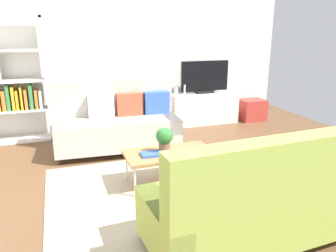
{
  "coord_description": "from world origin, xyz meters",
  "views": [
    {
      "loc": [
        -1.32,
        -3.52,
        1.9
      ],
      "look_at": [
        0.03,
        0.43,
        0.65
      ],
      "focal_mm": 35.14,
      "sensor_mm": 36.0,
      "label": 1
    }
  ],
  "objects_px": {
    "table_book_0": "(151,154)",
    "couch_green": "(254,202)",
    "bottle_0": "(184,90)",
    "couch_beige": "(118,122)",
    "potted_plant": "(164,139)",
    "coffee_table": "(169,154)",
    "bookshelf": "(11,85)",
    "storage_trunk": "(252,110)",
    "tv_console": "(203,108)",
    "vase_0": "(176,90)",
    "tv": "(205,77)"
  },
  "relations": [
    {
      "from": "table_book_0",
      "to": "vase_0",
      "type": "distance_m",
      "value": 2.76
    },
    {
      "from": "couch_green",
      "to": "bookshelf",
      "type": "bearing_deg",
      "value": 117.74
    },
    {
      "from": "couch_green",
      "to": "table_book_0",
      "type": "bearing_deg",
      "value": 108.22
    },
    {
      "from": "tv",
      "to": "bookshelf",
      "type": "xyz_separation_m",
      "value": [
        -3.53,
        0.04,
        0.03
      ]
    },
    {
      "from": "potted_plant",
      "to": "vase_0",
      "type": "xyz_separation_m",
      "value": [
        1.04,
        2.43,
        0.12
      ]
    },
    {
      "from": "couch_beige",
      "to": "couch_green",
      "type": "height_order",
      "value": "same"
    },
    {
      "from": "tv",
      "to": "couch_green",
      "type": "bearing_deg",
      "value": -108.56
    },
    {
      "from": "couch_beige",
      "to": "storage_trunk",
      "type": "height_order",
      "value": "couch_beige"
    },
    {
      "from": "potted_plant",
      "to": "bottle_0",
      "type": "xyz_separation_m",
      "value": [
        1.19,
        2.34,
        0.13
      ]
    },
    {
      "from": "couch_beige",
      "to": "bottle_0",
      "type": "height_order",
      "value": "couch_beige"
    },
    {
      "from": "tv_console",
      "to": "table_book_0",
      "type": "height_order",
      "value": "tv_console"
    },
    {
      "from": "couch_beige",
      "to": "vase_0",
      "type": "bearing_deg",
      "value": -139.75
    },
    {
      "from": "coffee_table",
      "to": "table_book_0",
      "type": "distance_m",
      "value": 0.25
    },
    {
      "from": "couch_green",
      "to": "vase_0",
      "type": "height_order",
      "value": "couch_green"
    },
    {
      "from": "storage_trunk",
      "to": "table_book_0",
      "type": "distance_m",
      "value": 3.72
    },
    {
      "from": "couch_green",
      "to": "potted_plant",
      "type": "xyz_separation_m",
      "value": [
        -0.36,
        1.42,
        0.16
      ]
    },
    {
      "from": "tv_console",
      "to": "potted_plant",
      "type": "bearing_deg",
      "value": -124.32
    },
    {
      "from": "couch_green",
      "to": "storage_trunk",
      "type": "bearing_deg",
      "value": 54.47
    },
    {
      "from": "couch_beige",
      "to": "coffee_table",
      "type": "distance_m",
      "value": 1.47
    },
    {
      "from": "coffee_table",
      "to": "bottle_0",
      "type": "bearing_deg",
      "value": 64.4
    },
    {
      "from": "tv_console",
      "to": "vase_0",
      "type": "relative_size",
      "value": 8.46
    },
    {
      "from": "tv",
      "to": "table_book_0",
      "type": "relative_size",
      "value": 4.17
    },
    {
      "from": "bookshelf",
      "to": "vase_0",
      "type": "distance_m",
      "value": 2.96
    },
    {
      "from": "potted_plant",
      "to": "coffee_table",
      "type": "bearing_deg",
      "value": 0.04
    },
    {
      "from": "tv_console",
      "to": "tv",
      "type": "height_order",
      "value": "tv"
    },
    {
      "from": "table_book_0",
      "to": "bottle_0",
      "type": "bearing_deg",
      "value": 59.96
    },
    {
      "from": "tv_console",
      "to": "couch_beige",
      "type": "bearing_deg",
      "value": -153.75
    },
    {
      "from": "vase_0",
      "to": "bottle_0",
      "type": "distance_m",
      "value": 0.17
    },
    {
      "from": "bookshelf",
      "to": "potted_plant",
      "type": "bearing_deg",
      "value": -51.52
    },
    {
      "from": "table_book_0",
      "to": "couch_green",
      "type": "bearing_deg",
      "value": -68.88
    },
    {
      "from": "couch_green",
      "to": "tv_console",
      "type": "relative_size",
      "value": 1.39
    },
    {
      "from": "tv_console",
      "to": "bottle_0",
      "type": "bearing_deg",
      "value": -174.79
    },
    {
      "from": "bottle_0",
      "to": "potted_plant",
      "type": "bearing_deg",
      "value": -116.88
    },
    {
      "from": "couch_beige",
      "to": "storage_trunk",
      "type": "relative_size",
      "value": 3.75
    },
    {
      "from": "bookshelf",
      "to": "coffee_table",
      "type": "bearing_deg",
      "value": -50.57
    },
    {
      "from": "couch_green",
      "to": "bookshelf",
      "type": "distance_m",
      "value": 4.47
    },
    {
      "from": "potted_plant",
      "to": "bottle_0",
      "type": "relative_size",
      "value": 1.65
    },
    {
      "from": "couch_beige",
      "to": "potted_plant",
      "type": "relative_size",
      "value": 6.03
    },
    {
      "from": "tv_console",
      "to": "couch_green",
      "type": "bearing_deg",
      "value": -108.46
    },
    {
      "from": "tv",
      "to": "vase_0",
      "type": "bearing_deg",
      "value": 173.12
    },
    {
      "from": "couch_beige",
      "to": "bookshelf",
      "type": "distance_m",
      "value": 1.94
    },
    {
      "from": "potted_plant",
      "to": "storage_trunk",
      "type": "bearing_deg",
      "value": 39.92
    },
    {
      "from": "tv_console",
      "to": "table_book_0",
      "type": "xyz_separation_m",
      "value": [
        -1.81,
        -2.41,
        0.12
      ]
    },
    {
      "from": "bottle_0",
      "to": "couch_beige",
      "type": "bearing_deg",
      "value": -148.6
    },
    {
      "from": "vase_0",
      "to": "bottle_0",
      "type": "relative_size",
      "value": 0.85
    },
    {
      "from": "couch_green",
      "to": "bottle_0",
      "type": "xyz_separation_m",
      "value": [
        0.83,
        3.76,
        0.3
      ]
    },
    {
      "from": "tv",
      "to": "vase_0",
      "type": "distance_m",
      "value": 0.63
    },
    {
      "from": "tv_console",
      "to": "vase_0",
      "type": "height_order",
      "value": "vase_0"
    },
    {
      "from": "couch_green",
      "to": "coffee_table",
      "type": "height_order",
      "value": "couch_green"
    },
    {
      "from": "tv_console",
      "to": "bottle_0",
      "type": "relative_size",
      "value": 7.16
    }
  ]
}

